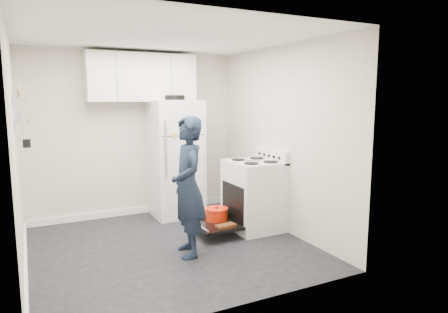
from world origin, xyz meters
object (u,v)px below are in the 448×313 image
refrigerator (176,158)px  person (188,187)px  open_oven_door (215,219)px  electric_range (253,196)px

refrigerator → person: refrigerator is taller
refrigerator → person: bearing=-104.9°
open_oven_door → refrigerator: (-0.18, 1.04, 0.70)m
person → open_oven_door: bearing=139.0°
open_oven_door → electric_range: bearing=-6.0°
electric_range → open_oven_door: size_ratio=1.55×
refrigerator → person: 1.62m
electric_range → open_oven_door: 0.61m
open_oven_door → refrigerator: refrigerator is taller
open_oven_door → refrigerator: 1.27m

